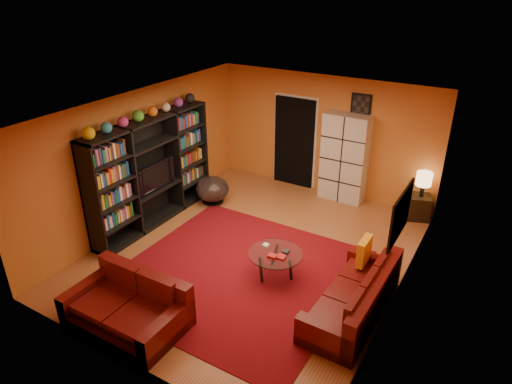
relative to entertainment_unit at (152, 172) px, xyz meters
The scene contains 20 objects.
floor 2.51m from the entertainment_unit, ahead, with size 6.00×6.00×0.00m, color brown.
ceiling 2.75m from the entertainment_unit, ahead, with size 6.00×6.00×0.00m, color white.
wall_back 3.77m from the entertainment_unit, 52.83° to the left, with size 6.00×6.00×0.00m, color #C16E2A.
wall_front 3.77m from the entertainment_unit, 52.83° to the right, with size 6.00×6.00×0.00m, color #C16E2A.
wall_left 0.34m from the entertainment_unit, behind, with size 6.00×6.00×0.00m, color #C16E2A.
wall_right 4.78m from the entertainment_unit, ahead, with size 6.00×6.00×0.00m, color #C16E2A.
rug 2.69m from the entertainment_unit, 16.42° to the right, with size 3.60×3.60×0.01m, color #5A0A12.
doorway 3.35m from the entertainment_unit, 61.98° to the left, with size 0.95×0.10×2.04m, color black.
wall_art_right 4.80m from the entertainment_unit, ahead, with size 0.03×1.00×0.70m, color black.
wall_art_back 4.36m from the entertainment_unit, 44.57° to the left, with size 0.42×0.03×0.52m, color black.
entertainment_unit is the anchor object (origin of this frame).
tv 0.08m from the entertainment_unit, 37.85° to the right, with size 0.13×0.96×0.55m, color black.
sofa 4.52m from the entertainment_unit, ahead, with size 0.87×2.05×0.85m.
loveseat 3.04m from the entertainment_unit, 55.01° to the right, with size 1.68×1.01×0.85m.
throw_pillow 4.25m from the entertainment_unit, ahead, with size 0.12×0.42×0.42m, color #FEA11C.
coffee_table 3.05m from the entertainment_unit, ahead, with size 0.88×0.88×0.44m.
storage_cabinet 3.99m from the entertainment_unit, 44.59° to the left, with size 0.95×0.42×1.90m, color beige.
bowl_chair 1.51m from the entertainment_unit, 66.38° to the left, with size 0.71×0.71×0.58m.
side_table 5.34m from the entertainment_unit, 31.41° to the left, with size 0.40×0.40×0.50m, color black.
table_lamp 5.28m from the entertainment_unit, 31.41° to the left, with size 0.30×0.30×0.50m.
Camera 1 is at (3.53, -5.87, 4.56)m, focal length 32.00 mm.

